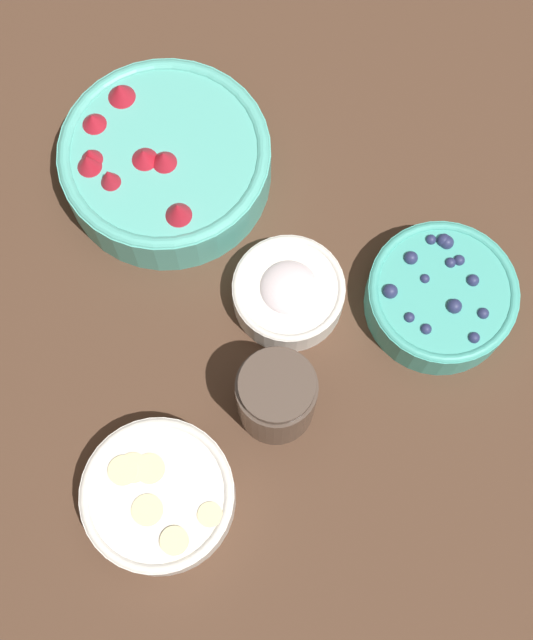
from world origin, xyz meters
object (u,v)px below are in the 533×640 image
at_px(bowl_bananas, 158,496).
at_px(bowl_cream, 288,292).
at_px(jar_chocolate, 276,397).
at_px(bowl_strawberries, 164,160).
at_px(bowl_blueberries, 441,296).

bearing_deg(bowl_bananas, bowl_cream, -117.69).
bearing_deg(bowl_cream, jar_chocolate, 86.99).
height_order(bowl_cream, jar_chocolate, jar_chocolate).
height_order(bowl_strawberries, bowl_cream, bowl_strawberries).
bearing_deg(bowl_bananas, bowl_strawberries, -85.57).
relative_size(bowl_blueberries, bowl_cream, 1.32).
bearing_deg(bowl_bananas, bowl_blueberries, -140.86).
bearing_deg(bowl_strawberries, bowl_bananas, 94.43).
xyz_separation_m(bowl_blueberries, jar_chocolate, (0.17, 0.12, 0.02)).
relative_size(bowl_bananas, bowl_cream, 1.27).
xyz_separation_m(bowl_strawberries, bowl_blueberries, (-0.30, 0.14, -0.01)).
bearing_deg(jar_chocolate, bowl_blueberries, -143.51).
xyz_separation_m(bowl_cream, jar_chocolate, (0.01, 0.12, 0.02)).
bearing_deg(jar_chocolate, bowl_bananas, 42.81).
relative_size(bowl_blueberries, bowl_bananas, 1.04).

